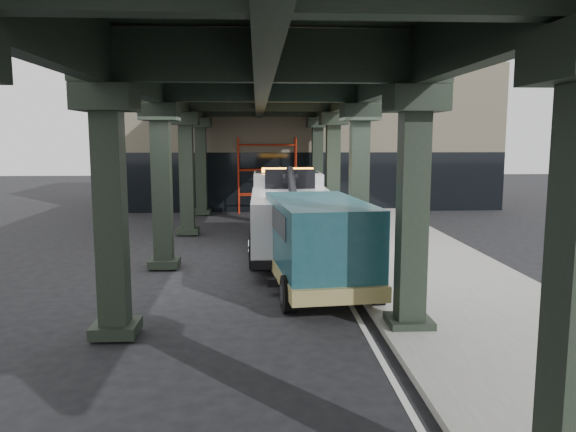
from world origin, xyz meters
name	(u,v)px	position (x,y,z in m)	size (l,w,h in m)	color
ground	(277,283)	(0.00, 0.00, 0.00)	(90.00, 90.00, 0.00)	black
sidewalk	(417,263)	(4.50, 2.00, 0.07)	(5.00, 40.00, 0.15)	gray
lane_stripe	(329,266)	(1.70, 2.00, 0.01)	(0.12, 38.00, 0.01)	silver
viaduct	(261,88)	(-0.40, 2.00, 5.46)	(7.40, 32.00, 6.40)	black
building	(298,137)	(2.00, 20.00, 4.00)	(22.00, 10.00, 8.00)	#C6B793
scaffolding	(267,173)	(0.00, 14.64, 2.11)	(3.08, 0.88, 4.00)	#AD230D
tow_truck	(290,211)	(0.61, 4.25, 1.47)	(2.85, 9.22, 3.01)	black
towed_van	(316,241)	(1.01, -0.58, 1.30)	(2.90, 6.15, 2.41)	#133B44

